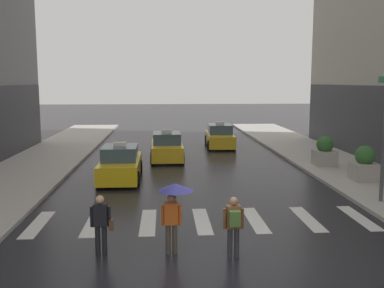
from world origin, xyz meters
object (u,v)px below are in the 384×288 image
at_px(pedestrian_with_backpack, 234,223).
at_px(pedestrian_with_handbag, 101,222).
at_px(taxi_second, 167,147).
at_px(taxi_lead, 120,164).
at_px(planter_near_corner, 365,165).
at_px(taxi_third, 220,137).
at_px(planter_mid_block, 325,152).
at_px(pedestrian_with_umbrella, 174,199).

xyz_separation_m(pedestrian_with_backpack, pedestrian_with_handbag, (-3.49, 0.43, -0.04)).
bearing_deg(pedestrian_with_backpack, taxi_second, 96.21).
distance_m(taxi_lead, planter_near_corner, 11.31).
relative_size(taxi_third, pedestrian_with_backpack, 2.78).
distance_m(taxi_second, planter_mid_block, 9.05).
relative_size(pedestrian_with_backpack, planter_near_corner, 1.03).
xyz_separation_m(planter_near_corner, planter_mid_block, (-0.51, 3.65, 0.00)).
distance_m(taxi_second, taxi_third, 6.12).
xyz_separation_m(taxi_second, planter_near_corner, (8.96, -6.89, 0.15)).
bearing_deg(pedestrian_with_umbrella, pedestrian_with_handbag, -179.56).
height_order(planter_near_corner, planter_mid_block, same).
relative_size(taxi_lead, pedestrian_with_handbag, 2.76).
height_order(taxi_second, planter_mid_block, taxi_second).
bearing_deg(pedestrian_with_backpack, planter_near_corner, 48.07).
xyz_separation_m(pedestrian_with_backpack, planter_near_corner, (7.32, 8.15, -0.10)).
bearing_deg(planter_near_corner, planter_mid_block, 97.95).
xyz_separation_m(taxi_lead, planter_mid_block, (10.69, 2.08, 0.15)).
bearing_deg(pedestrian_with_umbrella, taxi_second, 90.35).
relative_size(pedestrian_with_umbrella, pedestrian_with_backpack, 1.18).
bearing_deg(taxi_lead, pedestrian_with_handbag, -87.64).
bearing_deg(taxi_lead, pedestrian_with_backpack, -68.24).
xyz_separation_m(taxi_second, pedestrian_with_umbrella, (0.09, -14.59, 0.79)).
distance_m(pedestrian_with_umbrella, pedestrian_with_backpack, 1.70).
relative_size(taxi_third, pedestrian_with_handbag, 2.78).
relative_size(taxi_third, planter_near_corner, 2.87).
height_order(pedestrian_with_backpack, planter_near_corner, planter_near_corner).
distance_m(taxi_third, planter_mid_block, 9.28).
xyz_separation_m(taxi_second, pedestrian_with_handbag, (-1.86, -14.61, 0.21)).
bearing_deg(taxi_third, planter_near_corner, -66.18).
bearing_deg(planter_near_corner, taxi_lead, 172.05).
relative_size(taxi_second, pedestrian_with_umbrella, 2.35).
bearing_deg(pedestrian_with_handbag, taxi_second, 82.76).
xyz_separation_m(taxi_third, pedestrian_with_backpack, (-2.16, -19.83, 0.25)).
distance_m(pedestrian_with_backpack, pedestrian_with_handbag, 3.52).
relative_size(taxi_second, taxi_third, 0.99).
bearing_deg(taxi_second, pedestrian_with_handbag, -97.24).
bearing_deg(pedestrian_with_umbrella, taxi_third, 79.16).
xyz_separation_m(taxi_lead, pedestrian_with_backpack, (3.88, -9.71, 0.25)).
bearing_deg(planter_near_corner, taxi_third, 113.82).
distance_m(pedestrian_with_handbag, planter_mid_block, 15.34).
distance_m(taxi_third, pedestrian_with_backpack, 19.95).
bearing_deg(planter_near_corner, pedestrian_with_handbag, -144.48).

